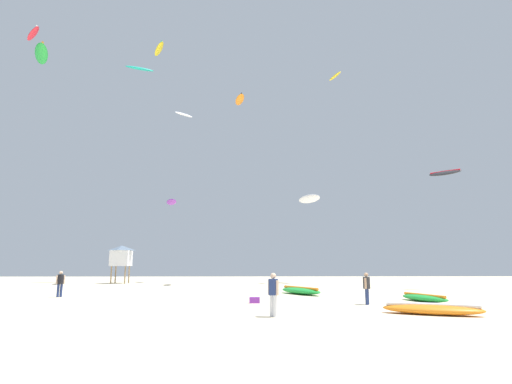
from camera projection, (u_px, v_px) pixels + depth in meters
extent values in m
plane|color=beige|center=(269.00, 335.00, 12.12)|extent=(120.00, 120.00, 0.00)
cylinder|color=silver|center=(275.00, 306.00, 16.26)|extent=(0.16, 0.16, 0.85)
cylinder|color=silver|center=(272.00, 306.00, 16.40)|extent=(0.16, 0.16, 0.85)
cylinder|color=navy|center=(273.00, 287.00, 16.46)|extent=(0.39, 0.39, 0.64)
cylinder|color=beige|center=(277.00, 288.00, 16.29)|extent=(0.11, 0.11, 0.59)
cylinder|color=beige|center=(269.00, 287.00, 16.62)|extent=(0.11, 0.11, 0.59)
sphere|color=beige|center=(273.00, 276.00, 16.54)|extent=(0.23, 0.23, 0.23)
cylinder|color=navy|center=(368.00, 297.00, 21.37)|extent=(0.15, 0.15, 0.81)
cylinder|color=navy|center=(367.00, 297.00, 21.21)|extent=(0.15, 0.15, 0.81)
cylinder|color=#2D2D33|center=(366.00, 283.00, 21.42)|extent=(0.37, 0.37, 0.61)
cylinder|color=tan|center=(367.00, 283.00, 21.60)|extent=(0.11, 0.11, 0.56)
cylinder|color=tan|center=(365.00, 283.00, 21.22)|extent=(0.11, 0.11, 0.56)
sphere|color=tan|center=(366.00, 275.00, 21.49)|extent=(0.22, 0.22, 0.22)
cylinder|color=navy|center=(61.00, 291.00, 26.29)|extent=(0.15, 0.15, 0.82)
cylinder|color=navy|center=(58.00, 291.00, 26.17)|extent=(0.15, 0.15, 0.82)
cylinder|color=black|center=(61.00, 279.00, 26.36)|extent=(0.37, 0.37, 0.61)
cylinder|color=beige|center=(64.00, 280.00, 26.48)|extent=(0.11, 0.11, 0.56)
cylinder|color=beige|center=(57.00, 280.00, 26.22)|extent=(0.11, 0.11, 0.56)
sphere|color=beige|center=(61.00, 273.00, 26.43)|extent=(0.22, 0.22, 0.22)
ellipsoid|color=green|center=(300.00, 291.00, 28.60)|extent=(3.07, 4.48, 0.44)
cylinder|color=orange|center=(300.00, 288.00, 28.63)|extent=(1.98, 3.70, 0.19)
ellipsoid|color=green|center=(424.00, 298.00, 23.00)|extent=(1.97, 3.72, 0.37)
cylinder|color=orange|center=(424.00, 295.00, 23.03)|extent=(1.08, 3.21, 0.16)
ellipsoid|color=orange|center=(432.00, 309.00, 17.02)|extent=(4.09, 2.70, 0.49)
cylinder|color=white|center=(432.00, 305.00, 17.05)|extent=(3.40, 1.69, 0.17)
cylinder|color=#8C704C|center=(129.00, 275.00, 45.72)|extent=(0.14, 0.14, 1.90)
cylinder|color=#8C704C|center=(125.00, 275.00, 44.25)|extent=(0.14, 0.14, 1.90)
cylinder|color=#8C704C|center=(115.00, 275.00, 45.69)|extent=(0.14, 0.14, 1.90)
cylinder|color=#8C704C|center=(111.00, 275.00, 44.21)|extent=(0.14, 0.14, 1.90)
cube|color=white|center=(121.00, 258.00, 45.28)|extent=(2.00, 2.00, 1.70)
pyramid|color=slate|center=(122.00, 248.00, 45.48)|extent=(2.30, 2.30, 0.55)
cube|color=purple|center=(255.00, 300.00, 22.10)|extent=(0.56, 0.36, 0.32)
ellipsoid|color=#2D2D33|center=(445.00, 173.00, 35.82)|extent=(2.51, 2.43, 0.69)
cylinder|color=red|center=(445.00, 171.00, 35.84)|extent=(1.91, 1.81, 0.12)
ellipsoid|color=yellow|center=(159.00, 49.00, 48.30)|extent=(2.22, 3.59, 0.83)
cylinder|color=#19B29E|center=(159.00, 48.00, 48.33)|extent=(1.33, 3.02, 0.15)
ellipsoid|color=green|center=(41.00, 54.00, 37.92)|extent=(3.15, 4.34, 0.86)
cylinder|color=orange|center=(42.00, 52.00, 37.96)|extent=(2.04, 3.53, 0.19)
ellipsoid|color=white|center=(309.00, 199.00, 48.23)|extent=(2.85, 4.30, 1.08)
ellipsoid|color=red|center=(33.00, 34.00, 30.28)|extent=(2.07, 2.31, 0.60)
cylinder|color=white|center=(33.00, 32.00, 30.30)|extent=(1.50, 1.79, 0.11)
ellipsoid|color=#19B29E|center=(140.00, 69.00, 52.11)|extent=(3.69, 2.28, 0.70)
ellipsoid|color=orange|center=(240.00, 100.00, 45.20)|extent=(1.35, 3.26, 0.41)
cylinder|color=#2D2D33|center=(240.00, 98.00, 45.23)|extent=(0.55, 2.90, 0.14)
ellipsoid|color=yellow|center=(335.00, 76.00, 48.93)|extent=(1.46, 2.60, 0.53)
ellipsoid|color=purple|center=(171.00, 202.00, 49.76)|extent=(2.21, 3.07, 0.78)
ellipsoid|color=white|center=(184.00, 115.00, 50.83)|extent=(2.38, 2.24, 0.62)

